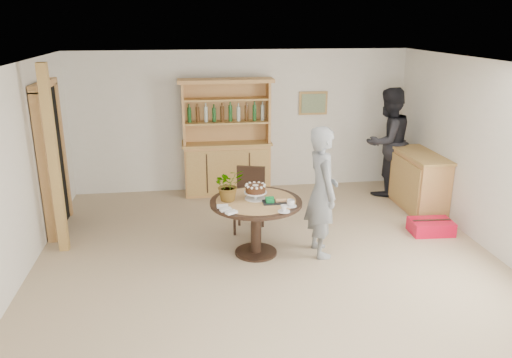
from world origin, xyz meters
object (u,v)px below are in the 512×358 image
object	(u,v)px
sideboard	(419,181)
dining_chair	(250,195)
red_suitcase	(431,227)
adult_person	(387,142)
hutch	(227,156)
dining_table	(256,211)
teen_boy	(322,192)

from	to	relation	value
sideboard	dining_chair	distance (m)	2.88
sideboard	red_suitcase	size ratio (longest dim) A/B	2.03
red_suitcase	adult_person	bearing A→B (deg)	93.73
dining_chair	adult_person	bearing A→B (deg)	42.45
hutch	dining_table	world-z (taller)	hutch
teen_boy	adult_person	world-z (taller)	adult_person
dining_table	red_suitcase	size ratio (longest dim) A/B	1.93
hutch	dining_table	xyz separation A→B (m)	(0.17, -2.52, -0.08)
sideboard	red_suitcase	distance (m)	1.08
hutch	adult_person	xyz separation A→B (m)	(2.78, -0.45, 0.26)
red_suitcase	teen_boy	bearing A→B (deg)	-164.29
red_suitcase	dining_table	bearing A→B (deg)	-170.42
hutch	dining_chair	distance (m)	1.71
dining_table	dining_chair	bearing A→B (deg)	88.41
sideboard	dining_chair	bearing A→B (deg)	-170.98
dining_chair	red_suitcase	distance (m)	2.70
hutch	teen_boy	world-z (taller)	hutch
sideboard	dining_table	bearing A→B (deg)	-156.00
hutch	red_suitcase	xyz separation A→B (m)	(2.80, -2.22, -0.59)
adult_person	red_suitcase	bearing A→B (deg)	65.69
dining_chair	dining_table	bearing A→B (deg)	-74.82
dining_chair	red_suitcase	xyz separation A→B (m)	(2.61, -0.53, -0.43)
adult_person	teen_boy	bearing A→B (deg)	26.01
sideboard	red_suitcase	bearing A→B (deg)	-103.75
dining_table	sideboard	bearing A→B (deg)	24.00
dining_table	adult_person	xyz separation A→B (m)	(2.61, 2.07, 0.34)
dining_chair	adult_person	world-z (taller)	adult_person
dining_table	red_suitcase	xyz separation A→B (m)	(2.63, 0.30, -0.50)
teen_boy	hutch	bearing A→B (deg)	18.52
sideboard	dining_table	size ratio (longest dim) A/B	1.05
hutch	red_suitcase	distance (m)	3.62
dining_chair	teen_boy	xyz separation A→B (m)	(0.83, -0.93, 0.33)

